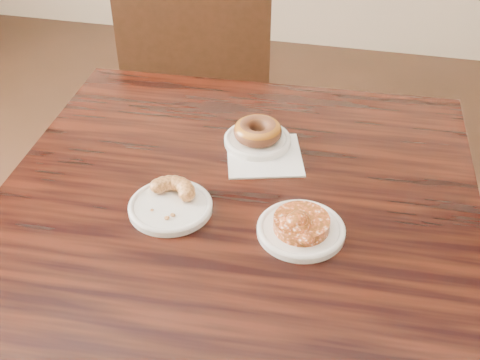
% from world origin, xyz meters
% --- Properties ---
extents(cafe_table, '(1.01, 1.01, 0.75)m').
position_xyz_m(cafe_table, '(-0.16, 0.13, 0.38)').
color(cafe_table, black).
rests_on(cafe_table, floor).
extents(chair_far, '(0.57, 0.57, 0.90)m').
position_xyz_m(chair_far, '(-0.48, 0.98, 0.45)').
color(chair_far, black).
rests_on(chair_far, floor).
extents(napkin, '(0.20, 0.20, 0.00)m').
position_xyz_m(napkin, '(-0.13, 0.28, 0.75)').
color(napkin, white).
rests_on(napkin, cafe_table).
extents(plate_donut, '(0.15, 0.15, 0.01)m').
position_xyz_m(plate_donut, '(-0.15, 0.32, 0.76)').
color(plate_donut, white).
rests_on(plate_donut, napkin).
extents(plate_cruller, '(0.16, 0.16, 0.01)m').
position_xyz_m(plate_cruller, '(-0.27, 0.06, 0.76)').
color(plate_cruller, white).
rests_on(plate_cruller, cafe_table).
extents(plate_fritter, '(0.16, 0.16, 0.01)m').
position_xyz_m(plate_fritter, '(-0.01, 0.05, 0.76)').
color(plate_fritter, white).
rests_on(plate_fritter, cafe_table).
extents(glazed_donut, '(0.11, 0.11, 0.04)m').
position_xyz_m(glazed_donut, '(-0.15, 0.32, 0.79)').
color(glazed_donut, '#8E4C14').
rests_on(glazed_donut, plate_donut).
extents(apple_fritter, '(0.14, 0.14, 0.03)m').
position_xyz_m(apple_fritter, '(-0.01, 0.05, 0.78)').
color(apple_fritter, '#4D2508').
rests_on(apple_fritter, plate_fritter).
extents(cruller_fragment, '(0.11, 0.11, 0.03)m').
position_xyz_m(cruller_fragment, '(-0.27, 0.06, 0.78)').
color(cruller_fragment, brown).
rests_on(cruller_fragment, plate_cruller).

